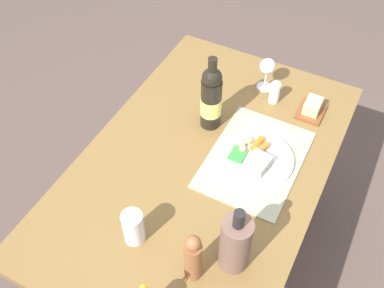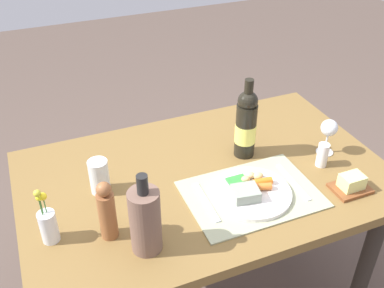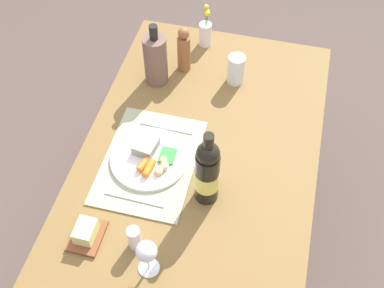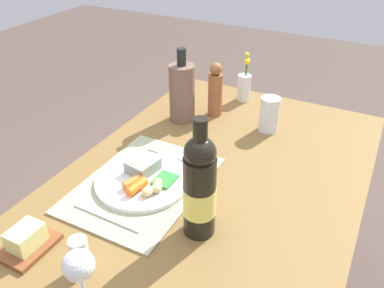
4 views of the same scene
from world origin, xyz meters
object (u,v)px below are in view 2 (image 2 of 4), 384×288
at_px(dining_table, 206,194).
at_px(salt_shaker, 322,155).
at_px(knife, 293,182).
at_px(butter_dish, 351,184).
at_px(cooler_bottle, 145,220).
at_px(water_tumbler, 99,178).
at_px(flower_vase, 48,224).
at_px(pepper_mill, 107,211).
at_px(dinner_plate, 251,191).
at_px(wine_glass, 329,129).
at_px(fork, 206,202).
at_px(wine_bottle, 246,124).

distance_m(dining_table, salt_shaker, 0.46).
xyz_separation_m(dining_table, knife, (0.27, -0.17, 0.10)).
height_order(dining_table, butter_dish, butter_dish).
distance_m(knife, cooler_bottle, 0.59).
bearing_deg(water_tumbler, flower_vase, -138.70).
bearing_deg(knife, pepper_mill, -178.86).
height_order(dining_table, salt_shaker, salt_shaker).
bearing_deg(pepper_mill, water_tumbler, 84.38).
bearing_deg(pepper_mill, cooler_bottle, -44.70).
distance_m(water_tumbler, flower_vase, 0.26).
xyz_separation_m(dinner_plate, water_tumbler, (-0.47, 0.22, 0.04)).
bearing_deg(flower_vase, dining_table, 11.24).
bearing_deg(pepper_mill, wine_glass, 7.51).
relative_size(knife, butter_dish, 1.63).
distance_m(fork, knife, 0.33).
distance_m(butter_dish, cooler_bottle, 0.74).
xyz_separation_m(flower_vase, wine_glass, (1.06, 0.07, 0.04)).
relative_size(dinner_plate, knife, 1.31).
bearing_deg(cooler_bottle, dining_table, 39.80).
relative_size(butter_dish, flower_vase, 0.65).
bearing_deg(salt_shaker, dinner_plate, -170.78).
bearing_deg(dining_table, salt_shaker, -14.64).
distance_m(dining_table, wine_bottle, 0.30).
bearing_deg(fork, knife, -1.77).
xyz_separation_m(wine_bottle, flower_vase, (-0.76, -0.18, -0.07)).
xyz_separation_m(knife, salt_shaker, (0.16, 0.05, 0.04)).
xyz_separation_m(dining_table, salt_shaker, (0.42, -0.11, 0.14)).
bearing_deg(fork, flower_vase, 177.96).
height_order(fork, pepper_mill, pepper_mill).
distance_m(wine_bottle, salt_shaker, 0.31).
relative_size(wine_bottle, flower_vase, 1.61).
bearing_deg(wine_glass, water_tumbler, 173.17).
xyz_separation_m(wine_bottle, salt_shaker, (0.23, -0.18, -0.09)).
relative_size(fork, flower_vase, 1.02).
bearing_deg(fork, wine_bottle, 41.46).
relative_size(butter_dish, pepper_mill, 0.63).
distance_m(dinner_plate, butter_dish, 0.35).
xyz_separation_m(cooler_bottle, salt_shaker, (0.73, 0.14, -0.06)).
relative_size(water_tumbler, flower_vase, 0.64).
height_order(dining_table, wine_glass, wine_glass).
height_order(dining_table, flower_vase, flower_vase).
relative_size(dining_table, fork, 6.53).
bearing_deg(dining_table, fork, -113.37).
height_order(wine_bottle, wine_glass, wine_bottle).
bearing_deg(flower_vase, knife, -3.59).
distance_m(dinner_plate, cooler_bottle, 0.42).
bearing_deg(dining_table, flower_vase, -168.76).
distance_m(cooler_bottle, salt_shaker, 0.75).
height_order(butter_dish, pepper_mill, pepper_mill).
height_order(knife, cooler_bottle, cooler_bottle).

